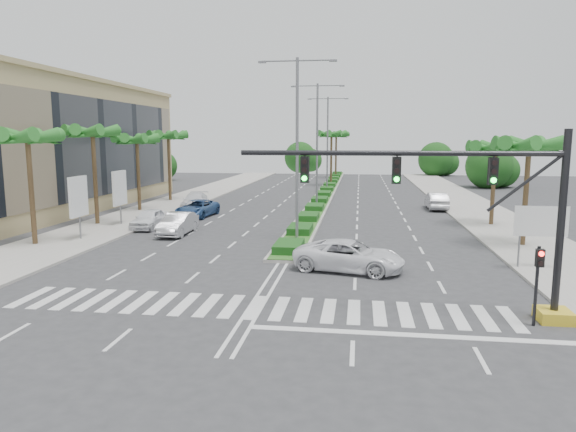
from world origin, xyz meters
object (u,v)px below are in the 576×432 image
object	(u,v)px
car_parked_b	(178,224)
car_parked_a	(150,219)
car_parked_d	(195,201)
car_parked_c	(197,208)
car_crossing	(349,256)
car_right	(436,201)

from	to	relation	value
car_parked_b	car_parked_a	bearing A→B (deg)	144.99
car_parked_d	car_parked_c	bearing A→B (deg)	-77.23
car_parked_d	car_crossing	world-z (taller)	car_crossing
car_parked_c	car_parked_d	xyz separation A→B (m)	(-1.80, 4.88, 0.02)
car_parked_a	car_parked_d	xyz separation A→B (m)	(0.00, 11.06, 0.02)
car_parked_d	car_right	size ratio (longest dim) A/B	1.06
car_parked_b	car_parked_c	distance (m)	8.46
car_parked_a	car_crossing	bearing A→B (deg)	-33.88
car_parked_d	car_right	xyz separation A→B (m)	(23.39, 2.92, 0.05)
car_parked_b	car_crossing	bearing A→B (deg)	-34.02
car_parked_a	car_crossing	distance (m)	18.82
car_parked_b	car_parked_c	xyz separation A→B (m)	(-1.25, 8.37, -0.04)
car_parked_d	car_crossing	bearing A→B (deg)	-62.12
car_parked_b	car_parked_c	size ratio (longest dim) A/B	0.88
car_parked_b	car_right	world-z (taller)	car_right
car_parked_b	car_parked_d	world-z (taller)	car_parked_b
car_crossing	car_right	distance (m)	25.95
car_parked_d	car_parked_b	bearing A→B (deg)	-84.52
car_parked_b	car_right	size ratio (longest dim) A/B	0.95
car_parked_a	car_crossing	world-z (taller)	car_crossing
car_parked_b	car_right	bearing A→B (deg)	38.98
car_crossing	car_parked_b	bearing A→B (deg)	68.29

